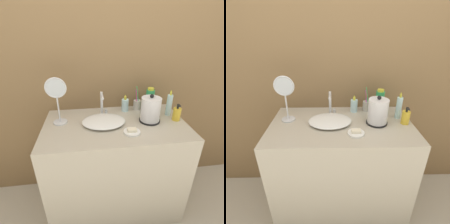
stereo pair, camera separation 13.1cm
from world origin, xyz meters
The scene contains 12 objects.
wall_back centered at (0.00, 0.63, 1.30)m, with size 6.00×0.04×2.60m.
vanity_counter centered at (0.00, 0.30, 0.44)m, with size 1.10×0.61×0.87m.
sink_basin centered at (-0.09, 0.31, 0.89)m, with size 0.33×0.26×0.04m.
faucet centered at (-0.08, 0.47, 0.98)m, with size 0.06×0.14×0.20m.
electric_kettle centered at (0.27, 0.31, 0.96)m, with size 0.16×0.16×0.23m.
toothbrush_cup centered at (0.23, 0.53, 0.92)m, with size 0.07×0.07×0.22m.
lotion_bottle centered at (0.49, 0.30, 0.92)m, with size 0.06×0.06×0.14m.
shampoo_bottle centered at (0.12, 0.52, 0.93)m, with size 0.06×0.06×0.15m.
mouthwash_bottle centered at (0.33, 0.50, 0.97)m, with size 0.07×0.07×0.21m.
hand_cream_bottle centered at (0.46, 0.39, 0.96)m, with size 0.05×0.05×0.22m.
soap_dish centered at (0.10, 0.16, 0.88)m, with size 0.12×0.12×0.03m.
vanity_mirror centered at (-0.42, 0.37, 1.08)m, with size 0.15×0.11×0.36m.
Camera 2 is at (-0.05, -0.87, 1.55)m, focal length 28.00 mm.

